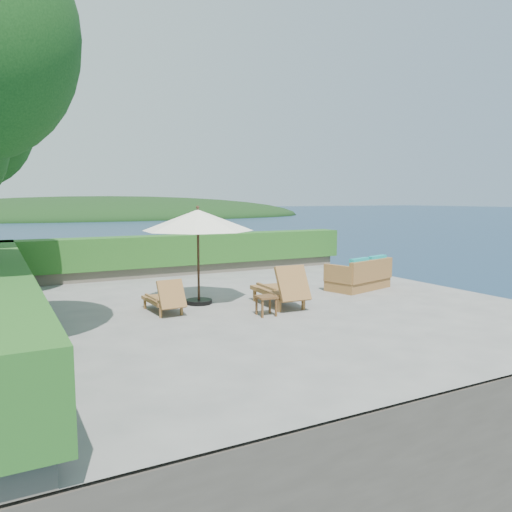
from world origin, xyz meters
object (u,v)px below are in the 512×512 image
lounge_left (165,298)px  wicker_loveseat (360,276)px  lounge_right (281,289)px  patio_umbrella (198,221)px  side_table (266,299)px

lounge_left → wicker_loveseat: (5.84, 0.28, 0.03)m
lounge_right → wicker_loveseat: size_ratio=0.87×
patio_umbrella → wicker_loveseat: bearing=-3.7°
wicker_loveseat → lounge_right: bearing=-179.3°
side_table → wicker_loveseat: 4.24m
side_table → wicker_loveseat: size_ratio=0.21×
side_table → patio_umbrella: bearing=114.2°
patio_umbrella → lounge_right: patio_umbrella is taller
lounge_left → wicker_loveseat: wicker_loveseat is taller
wicker_loveseat → patio_umbrella: bearing=160.6°
patio_umbrella → lounge_right: (1.62, -1.24, -1.60)m
lounge_left → side_table: bearing=-37.3°
patio_umbrella → wicker_loveseat: patio_umbrella is taller
patio_umbrella → side_table: 2.65m
lounge_right → lounge_left: bearing=169.6°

